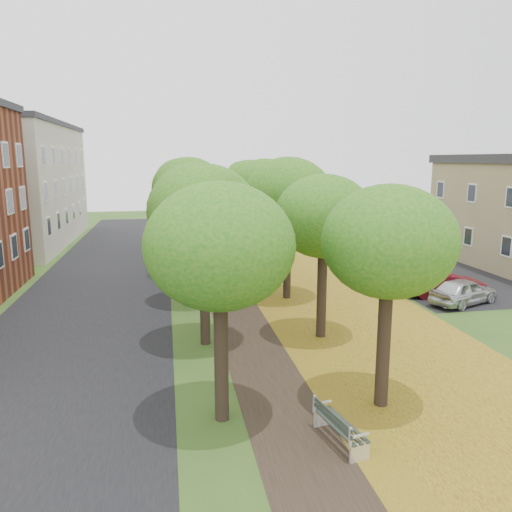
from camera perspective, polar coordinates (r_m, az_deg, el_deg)
name	(u,v)px	position (r m, az deg, el deg)	size (l,w,h in m)	color
ground	(297,412)	(15.33, 4.70, -17.35)	(120.00, 120.00, 0.00)	#2D4C19
street_asphalt	(98,292)	(29.22, -17.63, -3.93)	(8.00, 70.00, 0.01)	black
footpath	(231,286)	(29.16, -2.84, -3.43)	(3.20, 70.00, 0.01)	black
leaf_verge	(314,282)	(30.18, 6.62, -3.00)	(7.50, 70.00, 0.01)	#A7941E
parking_lot	(435,273)	(34.43, 19.82, -1.84)	(9.00, 16.00, 0.01)	black
tree_row_west	(191,198)	(28.13, -7.42, 6.57)	(4.22, 34.22, 6.96)	black
tree_row_east	(275,197)	(28.77, 2.24, 6.75)	(4.22, 34.22, 6.96)	black
building_cream	(6,184)	(47.99, -26.66, 7.39)	(10.30, 20.30, 10.40)	beige
bench	(338,426)	(13.81, 9.39, -18.60)	(0.96, 2.05, 0.93)	#242D27
car_silver	(464,291)	(27.50, 22.64, -3.74)	(1.60, 3.97, 1.35)	silver
car_red	(444,284)	(28.64, 20.74, -2.97)	(1.50, 4.29, 1.41)	maroon
car_grey	(404,265)	(32.62, 16.58, -1.02)	(2.05, 5.04, 1.46)	#2E2D32
car_white	(375,252)	(36.57, 13.48, 0.40)	(2.42, 5.24, 1.46)	silver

